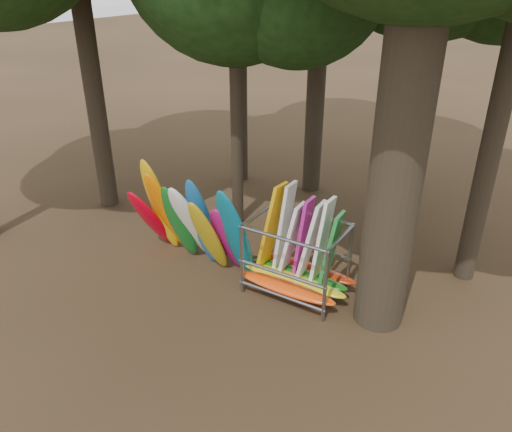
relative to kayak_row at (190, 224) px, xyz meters
The scene contains 4 objects.
ground 1.51m from the kayak_row, 21.58° to the right, with size 120.00×120.00×0.00m, color #47331E.
lake 59.77m from the kayak_row, 89.39° to the left, with size 160.00×160.00×0.00m, color gray.
kayak_row is the anchor object (origin of this frame).
storage_rack 3.10m from the kayak_row, ahead, with size 2.97×1.63×2.87m.
Camera 1 is at (7.21, -9.07, 7.66)m, focal length 35.00 mm.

